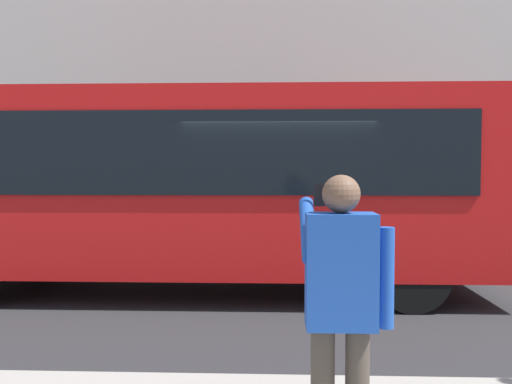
{
  "coord_description": "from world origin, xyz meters",
  "views": [
    {
      "loc": [
        0.02,
        7.87,
        1.88
      ],
      "look_at": [
        0.34,
        -0.18,
        1.54
      ],
      "focal_mm": 36.9,
      "sensor_mm": 36.0,
      "label": 1
    }
  ],
  "objects": [
    {
      "name": "ground_plane",
      "position": [
        0.0,
        0.0,
        0.0
      ],
      "size": [
        60.0,
        60.0,
        0.0
      ],
      "primitive_type": "plane",
      "color": "#2B2B2D"
    },
    {
      "name": "pedestrian_photographer",
      "position": [
        -0.35,
        4.85,
        1.14
      ],
      "size": [
        0.53,
        0.52,
        1.7
      ],
      "color": "#4C4238",
      "rests_on": "sidewalk_curb"
    },
    {
      "name": "building_facade_far",
      "position": [
        -0.02,
        -6.8,
        5.99
      ],
      "size": [
        28.0,
        1.55,
        12.0
      ],
      "color": "beige",
      "rests_on": "ground_plane"
    },
    {
      "name": "red_bus",
      "position": [
        1.26,
        -0.15,
        1.68
      ],
      "size": [
        9.05,
        2.54,
        3.08
      ],
      "color": "red",
      "rests_on": "ground_plane"
    }
  ]
}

